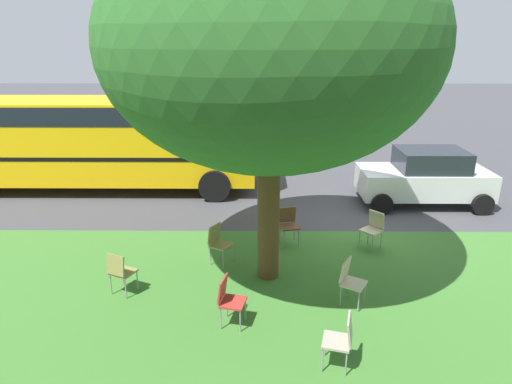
# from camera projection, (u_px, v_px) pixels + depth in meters

# --- Properties ---
(ground) EXTENTS (80.00, 80.00, 0.00)m
(ground) POSITION_uv_depth(u_px,v_px,m) (356.00, 228.00, 11.42)
(ground) COLOR #424247
(grass_verge) EXTENTS (48.00, 6.00, 0.01)m
(grass_verge) POSITION_uv_depth(u_px,v_px,m) (390.00, 296.00, 8.40)
(grass_verge) COLOR #3D752D
(grass_verge) RESTS_ON ground
(street_tree) EXTENTS (5.97, 5.97, 6.74)m
(street_tree) POSITION_uv_depth(u_px,v_px,m) (270.00, 47.00, 7.67)
(street_tree) COLOR brown
(street_tree) RESTS_ON ground
(chair_0) EXTENTS (0.59, 0.59, 0.88)m
(chair_0) POSITION_uv_depth(u_px,v_px,m) (373.00, 227.00, 10.24)
(chair_0) COLOR beige
(chair_0) RESTS_ON ground
(chair_1) EXTENTS (0.57, 0.57, 0.88)m
(chair_1) POSITION_uv_depth(u_px,v_px,m) (218.00, 241.00, 9.51)
(chair_1) COLOR olive
(chair_1) RESTS_ON ground
(chair_2) EXTENTS (0.57, 0.57, 0.88)m
(chair_2) POSITION_uv_depth(u_px,v_px,m) (350.00, 279.00, 8.01)
(chair_2) COLOR beige
(chair_2) RESTS_ON ground
(chair_3) EXTENTS (0.51, 0.51, 0.88)m
(chair_3) POSITION_uv_depth(u_px,v_px,m) (342.00, 338.00, 6.43)
(chair_3) COLOR #ADA393
(chair_3) RESTS_ON ground
(chair_4) EXTENTS (0.50, 0.50, 0.88)m
(chair_4) POSITION_uv_depth(u_px,v_px,m) (229.00, 298.00, 7.42)
(chair_4) COLOR #B7332D
(chair_4) RESTS_ON ground
(chair_5) EXTENTS (0.50, 0.50, 0.88)m
(chair_5) POSITION_uv_depth(u_px,v_px,m) (289.00, 222.00, 10.48)
(chair_5) COLOR brown
(chair_5) RESTS_ON ground
(chair_6) EXTENTS (0.55, 0.55, 0.88)m
(chair_6) POSITION_uv_depth(u_px,v_px,m) (120.00, 270.00, 8.31)
(chair_6) COLOR olive
(chair_6) RESTS_ON ground
(parked_car) EXTENTS (3.70, 1.92, 1.65)m
(parked_car) POSITION_uv_depth(u_px,v_px,m) (425.00, 177.00, 12.89)
(parked_car) COLOR silver
(parked_car) RESTS_ON ground
(school_bus) EXTENTS (10.40, 2.80, 2.88)m
(school_bus) POSITION_uv_depth(u_px,v_px,m) (92.00, 135.00, 14.02)
(school_bus) COLOR yellow
(school_bus) RESTS_ON ground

